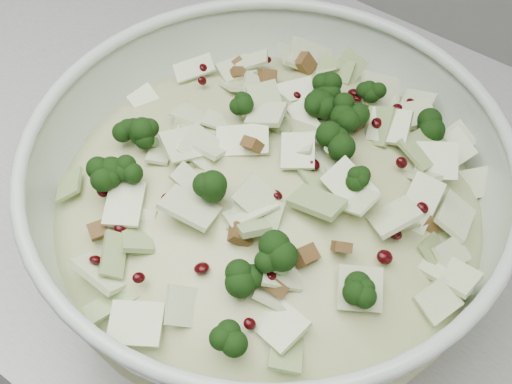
# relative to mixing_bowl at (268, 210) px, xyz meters

# --- Properties ---
(counter) EXTENTS (3.60, 0.60, 0.90)m
(counter) POSITION_rel_mixing_bowl_xyz_m (-0.28, 0.09, -0.53)
(counter) COLOR silver
(counter) RESTS_ON floor
(mixing_bowl) EXTENTS (0.43, 0.43, 0.15)m
(mixing_bowl) POSITION_rel_mixing_bowl_xyz_m (0.00, 0.00, 0.00)
(mixing_bowl) COLOR beige
(mixing_bowl) RESTS_ON counter
(salad) EXTENTS (0.42, 0.42, 0.15)m
(salad) POSITION_rel_mixing_bowl_xyz_m (0.00, -0.00, 0.02)
(salad) COLOR #B4B97F
(salad) RESTS_ON mixing_bowl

